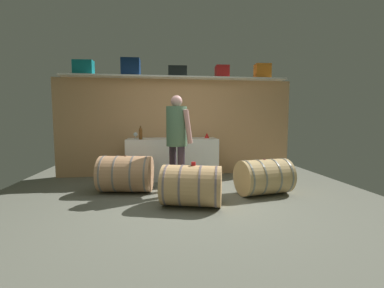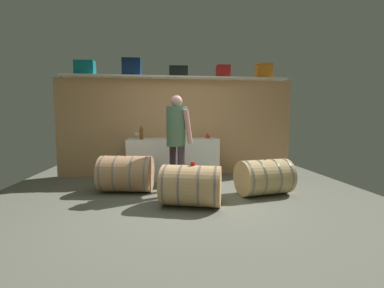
{
  "view_description": "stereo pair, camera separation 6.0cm",
  "coord_description": "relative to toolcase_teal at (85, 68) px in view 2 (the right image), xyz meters",
  "views": [
    {
      "loc": [
        -0.4,
        -3.61,
        1.26
      ],
      "look_at": [
        0.13,
        0.62,
        0.85
      ],
      "focal_mm": 24.24,
      "sensor_mm": 36.0,
      "label": 1
    },
    {
      "loc": [
        -0.34,
        -3.62,
        1.26
      ],
      "look_at": [
        0.13,
        0.62,
        0.85
      ],
      "focal_mm": 24.24,
      "sensor_mm": 36.0,
      "label": 2
    }
  ],
  "objects": [
    {
      "name": "winemaker_pouring",
      "position": [
        1.84,
        -1.33,
        -1.3
      ],
      "size": [
        0.45,
        0.52,
        1.66
      ],
      "rotation": [
        0.0,
        0.0,
        -1.14
      ],
      "color": "#342A35",
      "rests_on": "ground"
    },
    {
      "name": "tasting_cup",
      "position": [
        2.02,
        -2.05,
        -1.7
      ],
      "size": [
        0.06,
        0.06,
        0.05
      ],
      "primitive_type": "cylinder",
      "color": "red",
      "rests_on": "wine_barrel_near"
    },
    {
      "name": "back_wall_panel",
      "position": [
        1.94,
        0.15,
        -1.25
      ],
      "size": [
        5.26,
        0.1,
        2.14
      ],
      "primitive_type": "cube",
      "color": "tan",
      "rests_on": "ground"
    },
    {
      "name": "ground_plane",
      "position": [
        1.94,
        -1.53,
        -2.33
      ],
      "size": [
        6.46,
        7.69,
        0.02
      ],
      "primitive_type": "cube",
      "color": "#66685B"
    },
    {
      "name": "high_shelf_board",
      "position": [
        1.94,
        0.0,
        -0.16
      ],
      "size": [
        4.84,
        0.4,
        0.03
      ],
      "primitive_type": "cube",
      "color": "silver",
      "rests_on": "back_wall_panel"
    },
    {
      "name": "toolcase_teal",
      "position": [
        0.0,
        0.0,
        0.0
      ],
      "size": [
        0.41,
        0.23,
        0.3
      ],
      "primitive_type": "cube",
      "rotation": [
        0.0,
        0.0,
        -0.08
      ],
      "color": "#10747B",
      "rests_on": "high_shelf_board"
    },
    {
      "name": "work_cabinet",
      "position": [
        1.81,
        -0.24,
        -1.89
      ],
      "size": [
        1.88,
        0.66,
        0.86
      ],
      "primitive_type": "cube",
      "color": "white",
      "rests_on": "ground"
    },
    {
      "name": "wine_barrel_near",
      "position": [
        2.0,
        -2.05,
        -2.02
      ],
      "size": [
        0.98,
        0.79,
        0.6
      ],
      "rotation": [
        0.0,
        0.0,
        -0.27
      ],
      "color": "tan",
      "rests_on": "ground"
    },
    {
      "name": "toolcase_navy",
      "position": [
        0.96,
        0.0,
        0.03
      ],
      "size": [
        0.39,
        0.28,
        0.36
      ],
      "primitive_type": "cube",
      "rotation": [
        0.0,
        0.0,
        -0.04
      ],
      "color": "navy",
      "rests_on": "high_shelf_board"
    },
    {
      "name": "toolcase_orange",
      "position": [
        3.86,
        0.0,
        0.01
      ],
      "size": [
        0.35,
        0.27,
        0.32
      ],
      "primitive_type": "cube",
      "rotation": [
        0.0,
        0.0,
        -0.07
      ],
      "color": "orange",
      "rests_on": "high_shelf_board"
    },
    {
      "name": "wine_bottle_amber",
      "position": [
        1.17,
        -0.46,
        -1.34
      ],
      "size": [
        0.07,
        0.07,
        0.27
      ],
      "color": "brown",
      "rests_on": "work_cabinet"
    },
    {
      "name": "toolcase_black",
      "position": [
        1.95,
        0.0,
        -0.04
      ],
      "size": [
        0.41,
        0.31,
        0.22
      ],
      "primitive_type": "cube",
      "rotation": [
        0.0,
        0.0,
        -0.06
      ],
      "color": "black",
      "rests_on": "high_shelf_board"
    },
    {
      "name": "wine_barrel_far",
      "position": [
        3.27,
        -1.63,
        -2.02
      ],
      "size": [
        0.95,
        0.74,
        0.6
      ],
      "rotation": [
        0.0,
        0.0,
        0.19
      ],
      "color": "tan",
      "rests_on": "ground"
    },
    {
      "name": "red_funnel",
      "position": [
        2.56,
        -0.22,
        -1.41
      ],
      "size": [
        0.11,
        0.11,
        0.11
      ],
      "primitive_type": "cone",
      "color": "red",
      "rests_on": "work_cabinet"
    },
    {
      "name": "wine_glass",
      "position": [
        1.06,
        -0.28,
        -1.38
      ],
      "size": [
        0.09,
        0.09,
        0.14
      ],
      "color": "white",
      "rests_on": "work_cabinet"
    },
    {
      "name": "wine_barrel_flank",
      "position": [
        0.96,
        -1.18,
        -2.0
      ],
      "size": [
        0.96,
        0.74,
        0.64
      ],
      "rotation": [
        0.0,
        0.0,
        -0.15
      ],
      "color": "tan",
      "rests_on": "ground"
    },
    {
      "name": "toolcase_red",
      "position": [
        2.93,
        0.0,
        -0.02
      ],
      "size": [
        0.3,
        0.31,
        0.26
      ],
      "primitive_type": "cube",
      "rotation": [
        0.0,
        0.0,
        -0.06
      ],
      "color": "red",
      "rests_on": "high_shelf_board"
    }
  ]
}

